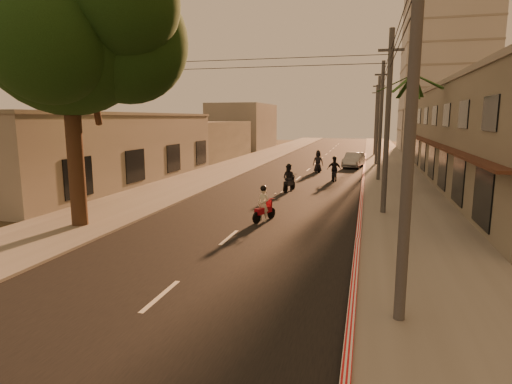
% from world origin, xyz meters
% --- Properties ---
extents(ground, '(160.00, 160.00, 0.00)m').
position_xyz_m(ground, '(0.00, 0.00, 0.00)').
color(ground, '#383023').
rests_on(ground, ground).
extents(road, '(10.00, 140.00, 0.02)m').
position_xyz_m(road, '(0.00, 20.00, 0.01)').
color(road, black).
rests_on(road, ground).
extents(sidewalk_right, '(5.00, 140.00, 0.12)m').
position_xyz_m(sidewalk_right, '(7.50, 20.00, 0.06)').
color(sidewalk_right, slate).
rests_on(sidewalk_right, ground).
extents(sidewalk_left, '(5.00, 140.00, 0.12)m').
position_xyz_m(sidewalk_left, '(-7.50, 20.00, 0.06)').
color(sidewalk_left, slate).
rests_on(sidewalk_left, ground).
extents(curb_stripe, '(0.20, 60.00, 0.20)m').
position_xyz_m(curb_stripe, '(5.10, 15.00, 0.10)').
color(curb_stripe, red).
rests_on(curb_stripe, ground).
extents(shophouse_row, '(8.80, 34.20, 7.30)m').
position_xyz_m(shophouse_row, '(13.95, 18.00, 3.65)').
color(shophouse_row, gray).
rests_on(shophouse_row, ground).
extents(left_building, '(8.20, 24.20, 5.20)m').
position_xyz_m(left_building, '(-13.98, 14.00, 2.60)').
color(left_building, gray).
rests_on(left_building, ground).
extents(distant_tower, '(12.10, 12.10, 28.00)m').
position_xyz_m(distant_tower, '(16.00, 56.00, 14.00)').
color(distant_tower, '#B7B5B2').
rests_on(distant_tower, ground).
extents(broadleaf_tree, '(9.60, 8.70, 12.10)m').
position_xyz_m(broadleaf_tree, '(-6.61, 2.14, 8.48)').
color(broadleaf_tree, black).
rests_on(broadleaf_tree, ground).
extents(palm_tree, '(5.00, 5.00, 8.20)m').
position_xyz_m(palm_tree, '(8.00, 16.00, 7.15)').
color(palm_tree, black).
rests_on(palm_tree, ground).
extents(utility_poles, '(1.20, 48.26, 9.00)m').
position_xyz_m(utility_poles, '(6.20, 20.00, 6.54)').
color(utility_poles, '#38383A').
rests_on(utility_poles, ground).
extents(filler_right, '(8.00, 14.00, 6.00)m').
position_xyz_m(filler_right, '(14.00, 45.00, 3.00)').
color(filler_right, gray).
rests_on(filler_right, ground).
extents(filler_left_near, '(8.00, 14.00, 4.40)m').
position_xyz_m(filler_left_near, '(-14.00, 34.00, 2.20)').
color(filler_left_near, gray).
rests_on(filler_left_near, ground).
extents(filler_left_far, '(8.00, 14.00, 7.00)m').
position_xyz_m(filler_left_far, '(-14.00, 52.00, 3.50)').
color(filler_left_far, gray).
rests_on(filler_left_far, ground).
extents(scooter_red, '(0.96, 1.67, 1.72)m').
position_xyz_m(scooter_red, '(0.69, 5.12, 0.77)').
color(scooter_red, black).
rests_on(scooter_red, ground).
extents(scooter_mid_a, '(1.12, 1.89, 1.88)m').
position_xyz_m(scooter_mid_a, '(0.37, 13.62, 0.85)').
color(scooter_mid_a, black).
rests_on(scooter_mid_a, ground).
extents(scooter_mid_b, '(1.11, 1.97, 1.94)m').
position_xyz_m(scooter_mid_b, '(2.89, 19.21, 0.86)').
color(scooter_mid_b, black).
rests_on(scooter_mid_b, ground).
extents(scooter_far_a, '(1.12, 2.00, 1.99)m').
position_xyz_m(scooter_far_a, '(1.07, 24.34, 0.90)').
color(scooter_far_a, black).
rests_on(scooter_far_a, ground).
extents(parked_car, '(2.81, 4.91, 1.47)m').
position_xyz_m(parked_car, '(4.05, 29.11, 0.74)').
color(parked_car, '#A3A5AB').
rests_on(parked_car, ground).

